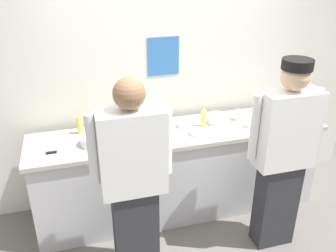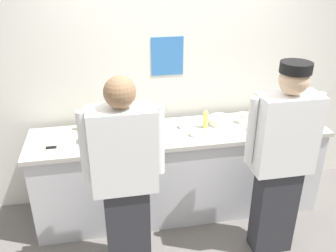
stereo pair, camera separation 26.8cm
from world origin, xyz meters
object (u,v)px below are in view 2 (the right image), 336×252
(deli_cup, at_px, (243,118))
(chefs_knife, at_px, (59,147))
(squeeze_bottle_spare, at_px, (265,120))
(chef_center, at_px, (282,159))
(plate_stack_rear, at_px, (91,137))
(ramekin_orange_sauce, at_px, (184,125))
(sheet_tray, at_px, (283,120))
(ramekin_red_sauce, at_px, (195,134))
(squeeze_bottle_primary, at_px, (205,119))
(ramekin_yellow_sauce, at_px, (163,134))
(mixing_bowl_steel, at_px, (129,131))
(squeeze_bottle_secondary, at_px, (82,121))
(chef_near_left, at_px, (125,179))
(ramekin_green_sauce, at_px, (252,128))
(plate_stack_front, at_px, (220,120))

(deli_cup, xyz_separation_m, chefs_knife, (-1.77, -0.18, -0.05))
(squeeze_bottle_spare, bearing_deg, chef_center, -100.45)
(plate_stack_rear, distance_m, ramekin_orange_sauce, 0.89)
(deli_cup, relative_size, chefs_knife, 0.38)
(sheet_tray, height_order, ramekin_red_sauce, ramekin_red_sauce)
(sheet_tray, distance_m, ramekin_red_sauce, 0.97)
(squeeze_bottle_primary, height_order, ramekin_yellow_sauce, squeeze_bottle_primary)
(ramekin_yellow_sauce, xyz_separation_m, chefs_knife, (-0.93, -0.03, -0.02))
(mixing_bowl_steel, xyz_separation_m, squeeze_bottle_secondary, (-0.43, 0.23, 0.04))
(chef_center, relative_size, deli_cup, 16.78)
(ramekin_orange_sauce, bearing_deg, chef_center, -49.23)
(ramekin_yellow_sauce, bearing_deg, plate_stack_rear, 177.00)
(squeeze_bottle_spare, xyz_separation_m, ramekin_yellow_sauce, (-0.99, 0.01, -0.06))
(squeeze_bottle_primary, xyz_separation_m, squeeze_bottle_spare, (0.55, -0.14, -0.00))
(chef_near_left, xyz_separation_m, ramekin_orange_sauce, (0.64, 0.77, 0.04))
(chef_near_left, relative_size, ramekin_yellow_sauce, 18.84)
(sheet_tray, height_order, ramekin_yellow_sauce, ramekin_yellow_sauce)
(plate_stack_rear, distance_m, sheet_tray, 1.91)
(ramekin_yellow_sauce, bearing_deg, ramekin_green_sauce, -0.81)
(sheet_tray, bearing_deg, squeeze_bottle_secondary, 175.12)
(chefs_knife, bearing_deg, ramekin_yellow_sauce, 1.75)
(squeeze_bottle_spare, bearing_deg, deli_cup, 132.19)
(ramekin_yellow_sauce, xyz_separation_m, ramekin_red_sauce, (0.30, -0.03, -0.00))
(plate_stack_front, relative_size, ramekin_red_sauce, 2.41)
(squeeze_bottle_secondary, xyz_separation_m, deli_cup, (1.58, -0.13, -0.05))
(ramekin_red_sauce, bearing_deg, sheet_tray, 9.12)
(plate_stack_rear, distance_m, deli_cup, 1.50)
(squeeze_bottle_primary, xyz_separation_m, squeeze_bottle_secondary, (-1.18, 0.17, 0.01))
(mixing_bowl_steel, bearing_deg, ramekin_yellow_sauce, -11.80)
(squeeze_bottle_spare, distance_m, chefs_knife, 1.92)
(chef_near_left, height_order, deli_cup, chef_near_left)
(plate_stack_rear, bearing_deg, ramekin_green_sauce, -1.75)
(chef_center, distance_m, ramekin_red_sauce, 0.81)
(chef_near_left, xyz_separation_m, chef_center, (1.29, 0.01, 0.02))
(plate_stack_rear, xyz_separation_m, ramekin_yellow_sauce, (0.65, -0.03, -0.02))
(ramekin_red_sauce, distance_m, deli_cup, 0.57)
(plate_stack_front, bearing_deg, sheet_tray, -4.77)
(ramekin_green_sauce, bearing_deg, chef_center, -88.23)
(chef_center, height_order, ramekin_yellow_sauce, chef_center)
(squeeze_bottle_primary, relative_size, squeeze_bottle_secondary, 0.94)
(ramekin_orange_sauce, bearing_deg, squeeze_bottle_secondary, 172.28)
(plate_stack_front, xyz_separation_m, deli_cup, (0.23, -0.02, 0.02))
(mixing_bowl_steel, bearing_deg, squeeze_bottle_secondary, 152.15)
(chef_center, relative_size, ramekin_yellow_sauce, 19.11)
(chef_center, height_order, squeeze_bottle_secondary, chef_center)
(ramekin_red_sauce, bearing_deg, chefs_knife, 179.78)
(chef_center, xyz_separation_m, squeeze_bottle_spare, (0.11, 0.58, 0.08))
(plate_stack_front, relative_size, squeeze_bottle_secondary, 1.14)
(plate_stack_rear, height_order, mixing_bowl_steel, mixing_bowl_steel)
(chef_near_left, height_order, squeeze_bottle_secondary, chef_near_left)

